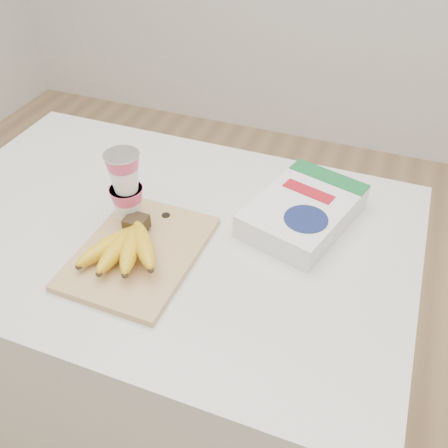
% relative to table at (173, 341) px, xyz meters
% --- Properties ---
extents(room, '(4.00, 4.00, 4.00)m').
position_rel_table_xyz_m(room, '(0.00, 0.00, 0.92)').
color(room, tan).
rests_on(room, ground).
extents(table, '(1.16, 0.77, 0.87)m').
position_rel_table_xyz_m(table, '(0.00, 0.00, 0.00)').
color(table, silver).
rests_on(table, ground).
extents(cutting_board, '(0.25, 0.33, 0.02)m').
position_rel_table_xyz_m(cutting_board, '(0.00, -0.10, 0.44)').
color(cutting_board, tan).
rests_on(cutting_board, table).
extents(bananas, '(0.19, 0.19, 0.07)m').
position_rel_table_xyz_m(bananas, '(-0.02, -0.12, 0.48)').
color(bananas, '#382816').
rests_on(bananas, cutting_board).
extents(yogurt_stack, '(0.08, 0.08, 0.18)m').
position_rel_table_xyz_m(yogurt_stack, '(-0.06, -0.02, 0.55)').
color(yogurt_stack, white).
rests_on(yogurt_stack, cutting_board).
extents(cereal_box, '(0.27, 0.33, 0.06)m').
position_rel_table_xyz_m(cereal_box, '(0.30, 0.14, 0.46)').
color(cereal_box, white).
rests_on(cereal_box, table).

